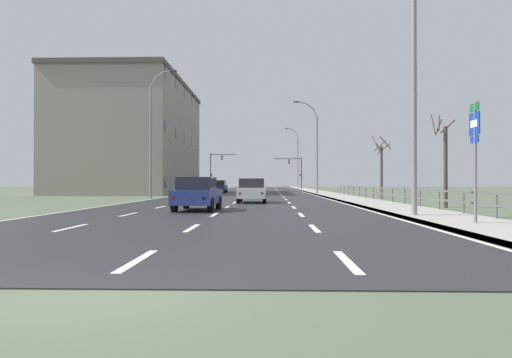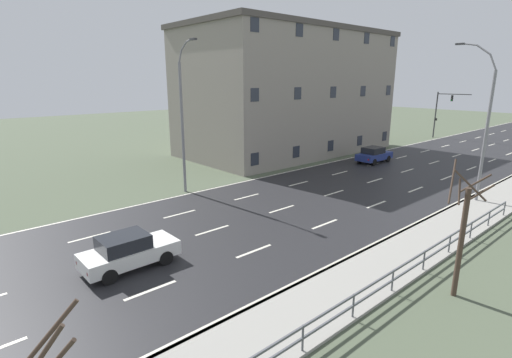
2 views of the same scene
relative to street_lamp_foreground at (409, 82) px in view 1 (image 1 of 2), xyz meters
name	(u,v)px [view 1 (image 1 of 2)]	position (x,y,z in m)	size (l,w,h in m)	color
ground_plane	(250,194)	(-7.42, 36.53, -5.11)	(160.00, 160.00, 0.12)	#4C5642
road_asphalt_strip	(254,191)	(-7.42, 48.53, -5.04)	(14.00, 120.00, 0.03)	#232326
sidewalk_right	(312,191)	(1.01, 48.53, -4.99)	(3.00, 120.00, 0.12)	gray
guardrail	(387,192)	(2.43, 12.66, -4.34)	(0.07, 38.78, 1.00)	#515459
street_lamp_foreground	(409,82)	(0.00, 0.00, 0.00)	(2.67, 0.24, 10.36)	slate
street_lamp_midground	(315,149)	(0.00, 34.03, 0.04)	(2.71, 0.24, 10.44)	slate
street_lamp_distant	(297,159)	(0.04, 68.06, 0.58)	(2.51, 0.24, 11.50)	slate
street_lamp_left_bank	(152,135)	(-14.89, 20.42, 0.20)	(2.26, 0.24, 10.67)	slate
highway_sign	(475,147)	(0.97, -3.21, -2.65)	(0.09, 0.68, 3.74)	slate
traffic_signal_right	(296,168)	(-0.41, 62.93, -1.27)	(4.88, 0.36, 5.74)	#38383A
traffic_signal_left	(215,166)	(-14.57, 61.50, -0.92)	(4.49, 0.36, 6.39)	#38383A
car_distant	(252,190)	(-6.31, 12.32, -4.25)	(1.87, 4.11, 1.57)	silver
car_far_left	(198,194)	(-8.55, 4.18, -4.25)	(1.93, 4.15, 1.57)	navy
car_far_right	(219,186)	(-11.47, 39.98, -4.25)	(1.84, 4.10, 1.57)	navy
brick_building	(134,138)	(-21.75, 38.11, 1.65)	(12.82, 23.77, 13.38)	gray
bare_tree_near	(445,162)	(3.97, 6.99, -2.66)	(1.29, 1.23, 5.00)	#423328
bare_tree_mid	(381,168)	(4.08, 20.80, -2.53)	(1.50, 1.59, 5.24)	#423328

